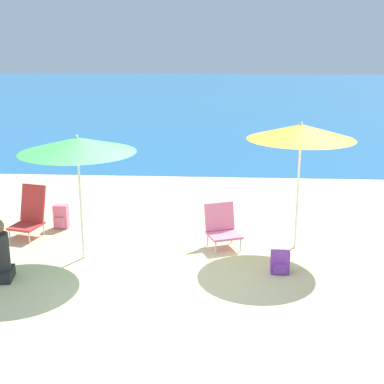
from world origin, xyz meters
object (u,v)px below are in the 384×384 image
backpack_purple (280,263)px  beach_umbrella_green (77,145)px  beach_umbrella_yellow (301,132)px  beach_chair_red (30,213)px  beach_chair_pink (222,226)px  backpack_pink (61,217)px

backpack_purple → beach_umbrella_green: bearing=172.8°
beach_umbrella_yellow → beach_chair_red: size_ratio=2.37×
beach_umbrella_green → beach_chair_red: (-1.16, 0.92, -1.38)m
beach_umbrella_green → beach_chair_pink: beach_umbrella_green is taller
beach_chair_red → backpack_pink: bearing=58.0°
beach_umbrella_yellow → beach_umbrella_green: bearing=-168.8°
beach_chair_red → backpack_pink: (0.41, 0.40, -0.19)m
beach_chair_red → beach_chair_pink: bearing=8.9°
beach_chair_pink → backpack_purple: 1.34m
backpack_pink → backpack_purple: size_ratio=1.31×
beach_chair_pink → beach_chair_red: (-3.29, 0.29, 0.06)m
beach_umbrella_green → beach_chair_red: size_ratio=2.23×
beach_chair_pink → backpack_pink: size_ratio=1.61×
backpack_pink → backpack_purple: (3.74, -1.70, -0.05)m
beach_umbrella_yellow → beach_chair_pink: 1.96m
backpack_purple → beach_umbrella_yellow: bearing=71.6°
backpack_purple → backpack_pink: bearing=155.6°
backpack_pink → beach_umbrella_yellow: bearing=-9.2°
beach_chair_pink → beach_umbrella_green: bearing=175.6°
beach_chair_red → backpack_purple: 4.35m
beach_umbrella_green → backpack_pink: bearing=119.6°
beach_umbrella_green → beach_umbrella_yellow: (3.33, 0.66, 0.12)m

